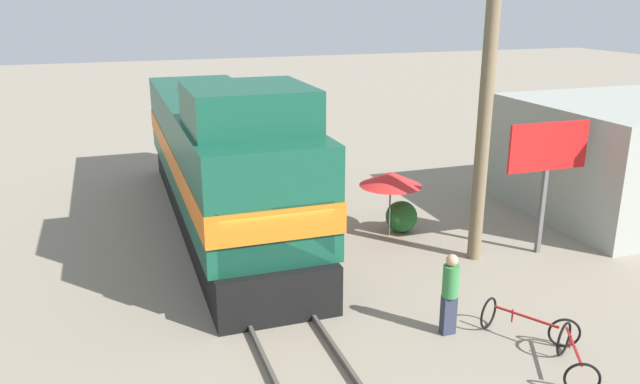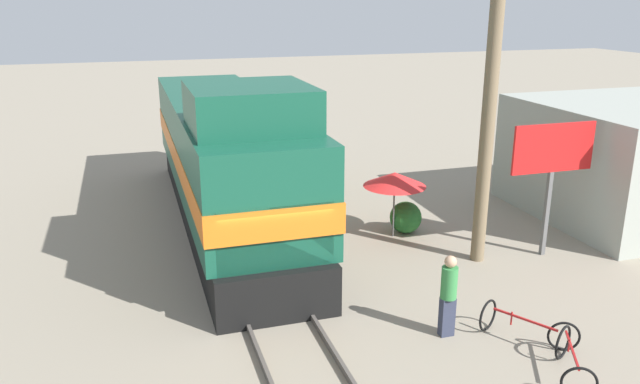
% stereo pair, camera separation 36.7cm
% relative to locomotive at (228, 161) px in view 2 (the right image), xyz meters
% --- Properties ---
extents(ground_plane, '(120.00, 120.00, 0.00)m').
position_rel_locomotive_xyz_m(ground_plane, '(0.00, -5.17, -2.09)').
color(ground_plane, gray).
extents(rail_near, '(0.08, 43.15, 0.15)m').
position_rel_locomotive_xyz_m(rail_near, '(-0.72, -5.17, -2.01)').
color(rail_near, '#4C4742').
rests_on(rail_near, ground_plane).
extents(rail_far, '(0.08, 43.15, 0.15)m').
position_rel_locomotive_xyz_m(rail_far, '(0.72, -5.17, -2.01)').
color(rail_far, '#4C4742').
rests_on(rail_far, ground_plane).
extents(locomotive, '(3.08, 13.85, 4.86)m').
position_rel_locomotive_xyz_m(locomotive, '(0.00, 0.00, 0.00)').
color(locomotive, black).
rests_on(locomotive, ground_plane).
extents(utility_pole, '(1.80, 0.36, 11.96)m').
position_rel_locomotive_xyz_m(utility_pole, '(5.97, -4.62, 3.97)').
color(utility_pole, '#726047').
rests_on(utility_pole, ground_plane).
extents(vendor_umbrella, '(1.84, 1.84, 1.98)m').
position_rel_locomotive_xyz_m(vendor_umbrella, '(4.47, -2.35, -0.32)').
color(vendor_umbrella, '#4C4C4C').
rests_on(vendor_umbrella, ground_plane).
extents(billboard_sign, '(2.45, 0.12, 3.69)m').
position_rel_locomotive_xyz_m(billboard_sign, '(7.88, -4.85, 0.73)').
color(billboard_sign, '#595959').
rests_on(billboard_sign, ground_plane).
extents(shrub_cluster, '(0.96, 0.96, 0.96)m').
position_rel_locomotive_xyz_m(shrub_cluster, '(4.96, -2.17, -1.61)').
color(shrub_cluster, '#236028').
rests_on(shrub_cluster, ground_plane).
extents(person_bystander, '(0.34, 0.34, 1.81)m').
position_rel_locomotive_xyz_m(person_bystander, '(3.24, -7.93, -1.10)').
color(person_bystander, '#2D3347').
rests_on(person_bystander, ground_plane).
extents(bicycle, '(1.45, 1.80, 0.70)m').
position_rel_locomotive_xyz_m(bicycle, '(4.59, -8.71, -1.73)').
color(bicycle, black).
rests_on(bicycle, ground_plane).
extents(bicycle_spare, '(1.37, 1.77, 0.65)m').
position_rel_locomotive_xyz_m(bicycle_spare, '(4.81, -9.90, -1.75)').
color(bicycle_spare, black).
rests_on(bicycle_spare, ground_plane).
extents(building_block_distant, '(6.42, 6.32, 3.64)m').
position_rel_locomotive_xyz_m(building_block_distant, '(12.78, -2.72, -0.27)').
color(building_block_distant, '#999E93').
rests_on(building_block_distant, ground_plane).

